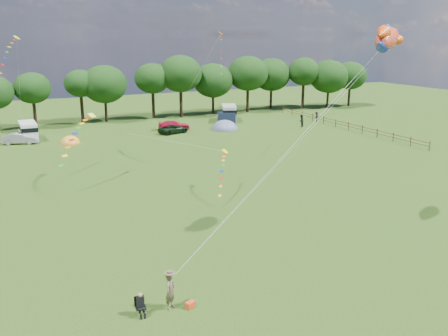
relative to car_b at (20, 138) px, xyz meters
name	(u,v)px	position (x,y,z in m)	size (l,w,h in m)	color
ground_plane	(279,261)	(12.03, -43.39, -0.71)	(180.00, 180.00, 0.00)	black
tree_line	(128,81)	(17.33, 11.60, 5.64)	(102.98, 10.98, 10.27)	black
fence	(342,124)	(44.03, -8.89, -0.01)	(0.12, 33.12, 1.20)	#472D19
car_b	(20,138)	(0.00, 0.00, 0.00)	(1.50, 4.02, 1.42)	gray
car_c	(174,125)	(21.09, 0.81, -0.05)	(1.86, 4.43, 1.33)	#B81030
car_d	(173,129)	(20.12, -1.69, -0.10)	(2.03, 4.49, 1.23)	black
campervan_b	(28,130)	(1.22, 2.18, 0.56)	(2.13, 4.86, 2.37)	silver
campervan_d	(229,113)	(31.76, 4.26, 0.65)	(4.06, 5.60, 2.53)	#B3B3B5
tent_orange	(71,143)	(5.82, -2.54, -0.69)	(2.55, 2.79, 2.00)	orange
tent_greyblue	(225,130)	(27.85, -2.40, -0.69)	(3.84, 4.20, 2.86)	slate
awning_navy	(226,117)	(30.66, 2.96, 0.14)	(2.73, 2.22, 1.71)	#171F35
kite_flyer	(170,291)	(4.11, -45.73, 0.26)	(0.70, 0.46, 1.93)	brown
camp_chair	(140,302)	(2.53, -45.73, 0.03)	(0.56, 0.55, 1.25)	#99999E
kite_bag	(190,305)	(5.01, -46.15, -0.54)	(0.48, 0.32, 0.34)	red
fish_kite	(386,39)	(19.98, -42.50, 12.55)	(3.79, 3.03, 2.09)	red
streamer_kite_a	(7,59)	(-1.19, -17.35, 10.70)	(3.21, 5.56, 5.74)	#EFFF00
streamer_kite_b	(80,131)	(4.08, -21.44, 4.32)	(4.33, 4.67, 3.81)	#FFF635
streamer_kite_c	(223,165)	(14.48, -30.02, 1.97)	(3.11, 4.89, 2.77)	#F4FD00
walker_a	(301,121)	(39.20, -5.29, 0.22)	(0.90, 0.56, 1.86)	black
walker_b	(316,117)	(44.12, -2.33, 0.07)	(1.01, 0.47, 1.57)	black
streamer_kite_d	(221,46)	(19.95, -18.01, 11.64)	(2.62, 5.15, 4.30)	yellow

